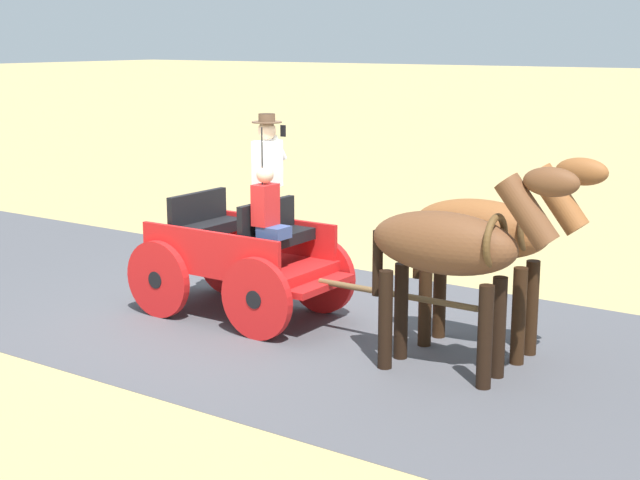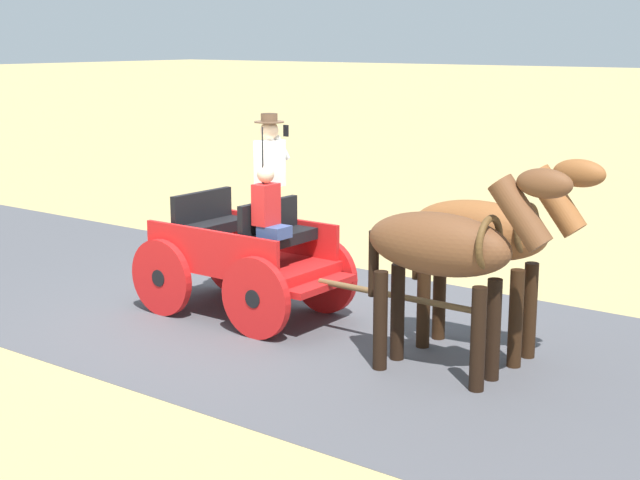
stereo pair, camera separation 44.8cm
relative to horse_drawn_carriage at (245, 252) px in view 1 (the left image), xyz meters
The scene contains 5 objects.
ground_plane 0.84m from the horse_drawn_carriage, 114.82° to the right, with size 200.00×200.00×0.00m, color tan.
road_surface 0.83m from the horse_drawn_carriage, 114.82° to the right, with size 5.38×160.00×0.01m, color #4C4C51.
horse_drawn_carriage is the anchor object (origin of this frame).
horse_near_side 3.10m from the horse_drawn_carriage, 98.04° to the left, with size 0.60×2.13×2.21m.
horse_off_side 3.10m from the horse_drawn_carriage, 81.92° to the left, with size 0.64×2.13×2.21m.
Camera 1 is at (8.67, 7.19, 3.38)m, focal length 52.04 mm.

